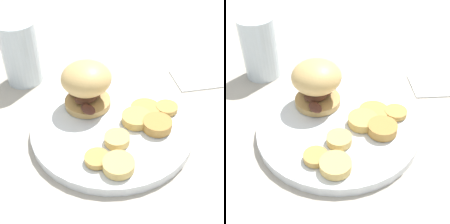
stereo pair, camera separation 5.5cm
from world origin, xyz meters
The scene contains 12 objects.
ground_plane centered at (0.00, 0.00, 0.00)m, with size 4.00×4.00×0.00m, color #B2A899.
dinner_plate centered at (0.00, 0.00, 0.01)m, with size 0.29×0.29×0.02m.
sandwich centered at (0.04, 0.06, 0.07)m, with size 0.12×0.09×0.09m.
potato_round_0 centered at (-0.10, -0.04, 0.03)m, with size 0.05×0.05×0.01m, color #DBB766.
potato_round_1 centered at (0.01, -0.08, 0.03)m, with size 0.05×0.05×0.02m, color #BC8942.
potato_round_2 centered at (0.01, -0.04, 0.03)m, with size 0.05×0.05×0.01m, color tan.
potato_round_3 centered at (0.06, -0.09, 0.02)m, with size 0.04×0.04×0.01m, color tan.
potato_round_4 centered at (-0.05, -0.02, 0.03)m, with size 0.04×0.04×0.01m, color #DBB766.
potato_round_5 centered at (-0.09, 0.00, 0.02)m, with size 0.04×0.04×0.01m, color tan.
potato_round_6 centered at (0.05, -0.05, 0.02)m, with size 0.06×0.06×0.01m, color tan.
drinking_glass centered at (0.11, 0.23, 0.07)m, with size 0.08×0.08×0.14m.
napkin centered at (0.22, -0.16, 0.00)m, with size 0.13×0.08×0.01m, color white.
Camera 2 is at (-0.39, -0.16, 0.39)m, focal length 50.00 mm.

